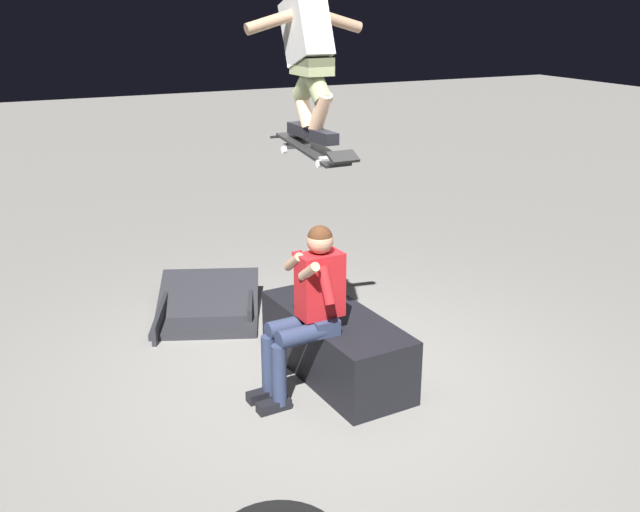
# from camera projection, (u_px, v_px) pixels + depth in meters

# --- Properties ---
(ground_plane) EXTENTS (40.00, 40.00, 0.00)m
(ground_plane) POSITION_uv_depth(u_px,v_px,m) (326.00, 377.00, 6.00)
(ground_plane) COLOR gray
(ledge_box_main) EXTENTS (1.56, 0.70, 0.53)m
(ledge_box_main) POSITION_uv_depth(u_px,v_px,m) (336.00, 344.00, 5.98)
(ledge_box_main) COLOR black
(ledge_box_main) RESTS_ON ground
(person_sitting_on_ledge) EXTENTS (0.59, 0.76, 1.36)m
(person_sitting_on_ledge) POSITION_uv_depth(u_px,v_px,m) (307.00, 304.00, 5.50)
(person_sitting_on_ledge) COLOR #2D3856
(person_sitting_on_ledge) RESTS_ON ground
(skateboard) EXTENTS (1.03, 0.23, 0.14)m
(skateboard) POSITION_uv_depth(u_px,v_px,m) (312.00, 149.00, 5.21)
(skateboard) COLOR black
(skater_airborne) EXTENTS (0.62, 0.89, 1.12)m
(skater_airborne) POSITION_uv_depth(u_px,v_px,m) (308.00, 48.00, 5.03)
(skater_airborne) COLOR black
(kicker_ramp) EXTENTS (1.43, 1.34, 0.38)m
(kicker_ramp) POSITION_uv_depth(u_px,v_px,m) (208.00, 309.00, 7.18)
(kicker_ramp) COLOR #28282D
(kicker_ramp) RESTS_ON ground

